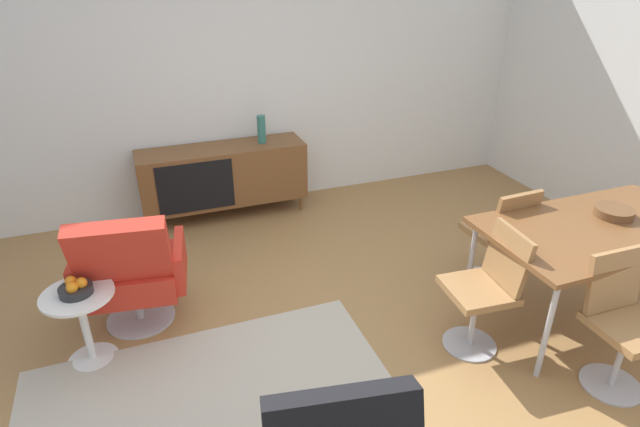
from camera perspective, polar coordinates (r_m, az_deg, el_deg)
ground_plane at (r=3.56m, az=0.87°, el=-15.42°), size 8.32×8.32×0.00m
wall_back at (r=5.24m, az=-9.78°, el=15.53°), size 6.80×0.12×2.80m
sideboard at (r=5.19m, az=-10.61°, el=4.24°), size 1.60×0.45×0.72m
vase_cobalt at (r=5.13m, az=-6.46°, el=9.20°), size 0.08×0.08×0.27m
dining_table at (r=4.00m, az=28.51°, el=-1.75°), size 1.60×0.90×0.74m
wooden_bowl_on_table at (r=4.16m, az=29.64°, el=0.14°), size 0.26×0.26×0.06m
dining_chair_back_left at (r=4.21m, az=19.24°, el=-1.97°), size 0.42×0.44×0.86m
dining_chair_front_left at (r=3.57m, az=30.31°, el=-9.94°), size 0.41×0.43×0.86m
dining_chair_near_window at (r=3.53m, az=17.90°, el=-7.61°), size 0.45×0.43×0.86m
lounge_chair_red at (r=3.76m, az=-20.19°, el=-5.80°), size 0.79×0.73×0.95m
side_table_round at (r=3.65m, az=-24.60°, el=-10.54°), size 0.44×0.44×0.52m
fruit_bowl at (r=3.52m, az=-25.32°, el=-7.43°), size 0.20×0.20×0.11m
area_rug at (r=3.21m, az=-11.31°, el=-21.90°), size 2.20×1.70×0.01m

